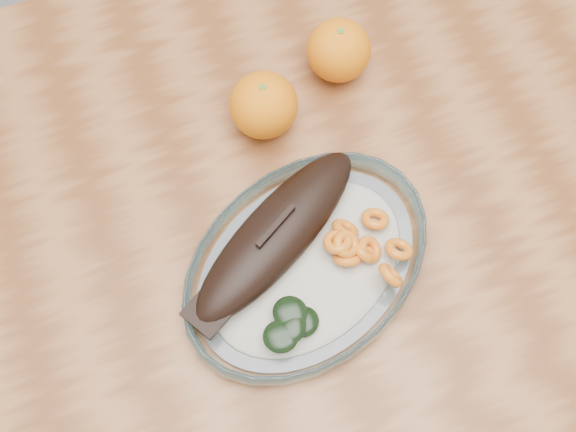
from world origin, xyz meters
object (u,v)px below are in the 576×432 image
(orange_left, at_px, (264,105))
(dining_table, at_px, (284,235))
(orange_right, at_px, (339,50))
(plated_meal, at_px, (305,262))

(orange_left, bearing_deg, dining_table, -98.21)
(dining_table, bearing_deg, orange_right, 50.22)
(plated_meal, distance_m, orange_left, 0.20)
(dining_table, relative_size, orange_right, 15.03)
(orange_left, xyz_separation_m, orange_right, (0.11, 0.04, -0.00))
(plated_meal, height_order, orange_right, plated_meal)
(dining_table, bearing_deg, plated_meal, -93.04)
(dining_table, distance_m, orange_right, 0.25)
(orange_right, bearing_deg, plated_meal, -119.60)
(dining_table, relative_size, plated_meal, 1.66)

